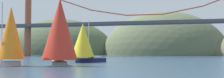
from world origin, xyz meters
The scene contains 6 objects.
headland_center centered at (5.00, 135.00, 0.00)m, with size 66.89×44.00×46.89m, color #5B6647.
headland_left centered at (-55.00, 135.00, 0.00)m, with size 66.52×44.00×41.89m, color #4C5B3D.
suspension_bridge centered at (0.00, 95.00, 14.57)m, with size 139.82×6.00×32.75m.
sailboat_scarlet_sail centered at (-3.90, 22.84, 5.36)m, with size 7.32×9.87×11.28m.
sailboat_orange_sail centered at (-10.98, 20.68, 4.67)m, with size 5.52×8.11×9.35m.
sailboat_yellow_sail centered at (-4.81, 36.01, 4.16)m, with size 6.90×8.07×8.44m.
Camera 1 is at (13.74, -16.08, 2.25)m, focal length 44.76 mm.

